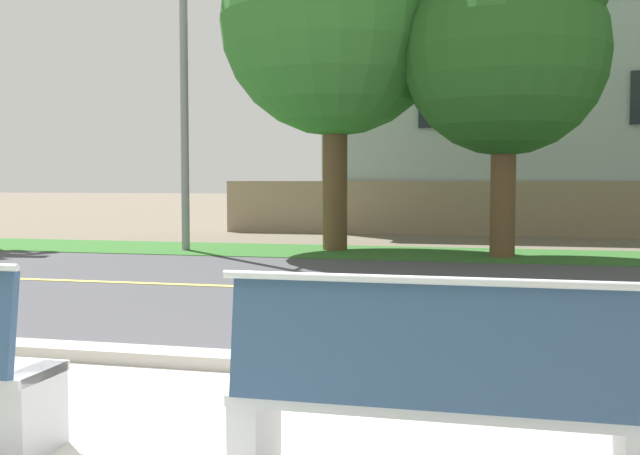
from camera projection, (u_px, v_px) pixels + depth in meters
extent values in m
plane|color=#665B4C|center=(382.00, 277.00, 11.10)|extent=(140.00, 140.00, 0.00)
cube|color=#ADA89E|center=(263.00, 363.00, 5.62)|extent=(44.00, 0.30, 0.11)
cube|color=#424247|center=(364.00, 291.00, 9.65)|extent=(52.00, 8.00, 0.01)
cube|color=#E0CC4C|center=(364.00, 291.00, 9.65)|extent=(48.00, 0.14, 0.01)
cube|color=#2D6026|center=(412.00, 253.00, 14.66)|extent=(48.00, 2.80, 0.02)
cube|color=silver|center=(34.00, 413.00, 3.86)|extent=(0.14, 0.40, 0.45)
cube|color=silver|center=(255.00, 431.00, 3.58)|extent=(0.14, 0.40, 0.45)
cube|color=silver|center=(435.00, 401.00, 3.37)|extent=(1.82, 0.44, 0.05)
cube|color=navy|center=(431.00, 347.00, 3.16)|extent=(1.74, 0.12, 0.52)
cylinder|color=silver|center=(431.00, 280.00, 3.14)|extent=(1.82, 0.04, 0.04)
cylinder|color=gray|center=(184.00, 69.00, 15.11)|extent=(0.16, 0.16, 7.23)
cylinder|color=brown|center=(335.00, 179.00, 15.30)|extent=(0.50, 0.50, 2.87)
sphere|color=#33752D|center=(335.00, 20.00, 15.10)|extent=(4.59, 4.59, 4.59)
cylinder|color=brown|center=(503.00, 194.00, 13.90)|extent=(0.45, 0.45, 2.32)
sphere|color=#23561E|center=(505.00, 53.00, 13.74)|extent=(3.71, 3.71, 3.71)
cube|color=gray|center=(467.00, 208.00, 19.62)|extent=(13.00, 0.36, 1.40)
cube|color=#A3ADB2|center=(538.00, 122.00, 22.14)|extent=(11.43, 6.40, 6.23)
cube|color=#474C56|center=(540.00, 3.00, 21.94)|extent=(12.34, 6.91, 0.60)
cube|color=#232833|center=(440.00, 102.00, 19.60)|extent=(1.10, 0.06, 1.30)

